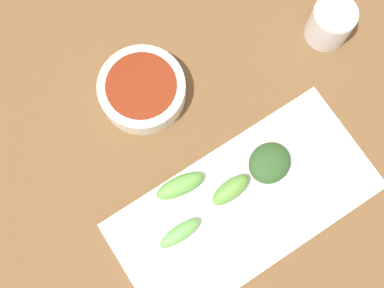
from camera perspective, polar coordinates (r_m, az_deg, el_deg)
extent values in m
cube|color=brown|center=(0.72, 1.65, -3.39)|extent=(2.10, 2.10, 0.02)
cylinder|color=white|center=(0.73, -5.79, 6.24)|extent=(0.13, 0.13, 0.04)
cylinder|color=maroon|center=(0.72, -5.86, 6.50)|extent=(0.10, 0.10, 0.02)
cube|color=white|center=(0.70, 6.01, -7.13)|extent=(0.18, 0.37, 0.01)
ellipsoid|color=#6BB756|center=(0.68, -1.46, -10.33)|extent=(0.02, 0.06, 0.03)
ellipsoid|color=#2E5124|center=(0.70, 8.99, -2.18)|extent=(0.07, 0.07, 0.03)
ellipsoid|color=#65A847|center=(0.68, -1.43, -4.86)|extent=(0.04, 0.07, 0.03)
ellipsoid|color=#659F3F|center=(0.68, 4.49, -5.32)|extent=(0.03, 0.06, 0.03)
cylinder|color=white|center=(0.78, 15.76, 13.33)|extent=(0.06, 0.06, 0.06)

